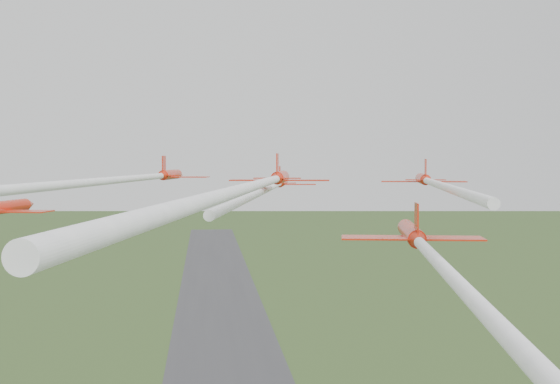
{
  "coord_description": "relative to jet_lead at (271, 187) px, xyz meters",
  "views": [
    {
      "loc": [
        -6.86,
        -79.0,
        63.71
      ],
      "look_at": [
        0.82,
        -0.4,
        60.6
      ],
      "focal_mm": 50.0,
      "sensor_mm": 36.0,
      "label": 1
    }
  ],
  "objects": [
    {
      "name": "runway",
      "position": [
        -0.1,
        198.69,
        -61.04
      ],
      "size": [
        38.0,
        900.0,
        0.04
      ],
      "primitive_type": "cube",
      "color": "#373639",
      "rests_on": "ground"
    },
    {
      "name": "jet_lead",
      "position": [
        0.0,
        0.0,
        0.0
      ],
      "size": [
        14.19,
        65.56,
        2.61
      ],
      "rotation": [
        0.0,
        0.0,
        -0.16
      ],
      "color": "red"
    },
    {
      "name": "jet_row2_left",
      "position": [
        -13.22,
        -8.87,
        1.14
      ],
      "size": [
        13.28,
        64.18,
        2.64
      ],
      "rotation": [
        0.0,
        0.0,
        -0.15
      ],
      "color": "red"
    },
    {
      "name": "jet_row2_right",
      "position": [
        14.14,
        -9.81,
        0.7
      ],
      "size": [
        15.34,
        54.66,
        2.74
      ],
      "rotation": [
        0.0,
        0.0,
        -0.21
      ],
      "color": "red"
    },
    {
      "name": "jet_row3_mid",
      "position": [
        -2.83,
        -26.32,
        1.17
      ],
      "size": [
        14.62,
        64.83,
        2.7
      ],
      "rotation": [
        0.0,
        0.0,
        -0.17
      ],
      "color": "red"
    },
    {
      "name": "jet_row4_right",
      "position": [
        5.33,
        -39.11,
        -2.41
      ],
      "size": [
        13.93,
        55.21,
        2.93
      ],
      "rotation": [
        0.0,
        0.0,
        -0.18
      ],
      "color": "red"
    }
  ]
}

